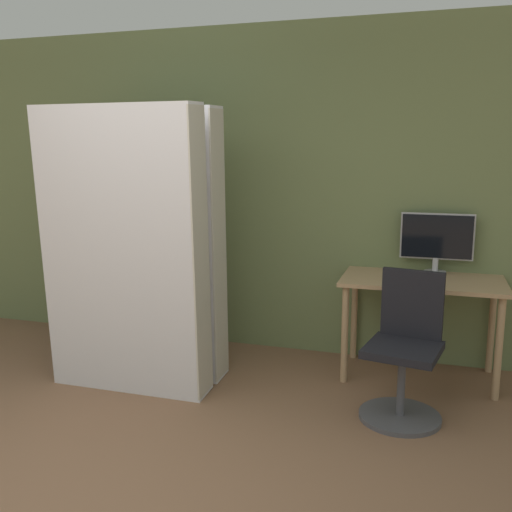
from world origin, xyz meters
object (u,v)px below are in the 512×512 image
Objects in this scene: monitor at (437,239)px; mattress_far at (148,245)px; mattress_near at (125,252)px; office_chair at (404,359)px; bookshelf at (104,230)px.

monitor is 0.27× the size of mattress_far.
office_chair is at bearing 4.29° from mattress_near.
monitor is at bearing 79.89° from office_chair.
monitor is at bearing 27.18° from mattress_near.
office_chair is 2.94m from bookshelf.
mattress_far reaches higher than office_chair.
office_chair is at bearing -18.67° from bookshelf.
office_chair is at bearing -5.95° from mattress_far.
mattress_far reaches higher than bookshelf.
mattress_far is (0.00, 0.34, -0.00)m from mattress_near.
monitor is 2.89m from bookshelf.
monitor is 0.28× the size of bookshelf.
monitor is 1.13m from office_chair.
mattress_near reaches higher than office_chair.
monitor reaches higher than office_chair.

